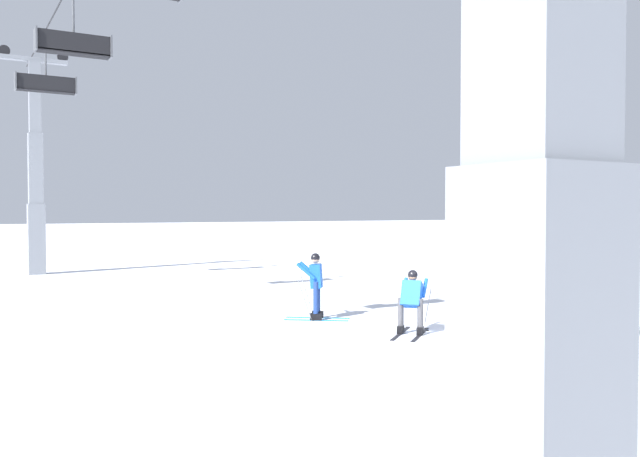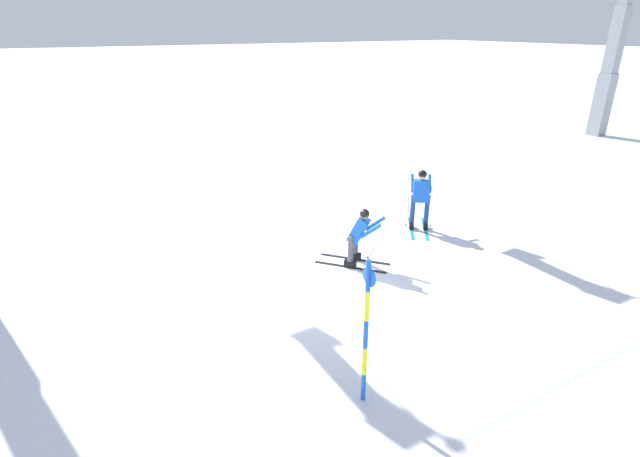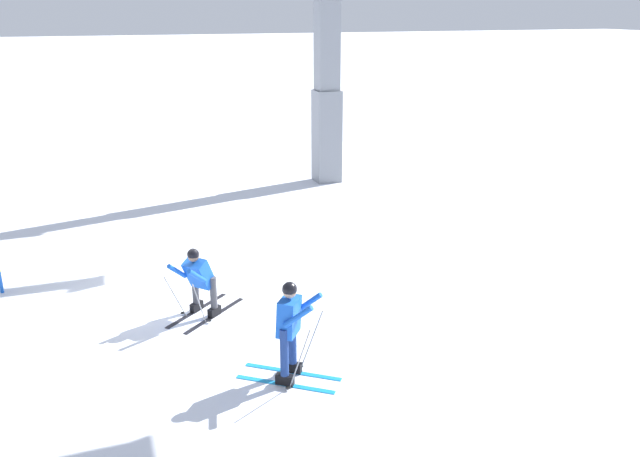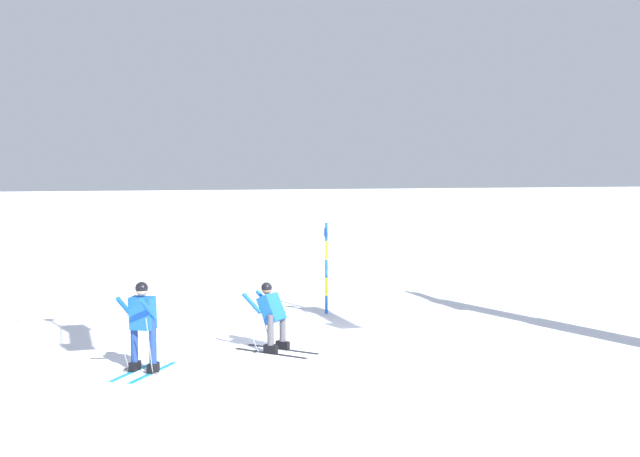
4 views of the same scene
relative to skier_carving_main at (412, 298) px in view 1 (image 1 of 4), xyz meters
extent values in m
plane|color=white|center=(-1.25, -0.43, -0.77)|extent=(260.00, 260.00, 0.00)
cube|color=black|center=(0.08, 0.24, -0.77)|extent=(1.17, 1.33, 0.01)
cube|color=black|center=(0.08, 0.24, -0.68)|extent=(0.27, 0.28, 0.16)
cylinder|color=#4C4C51|center=(0.08, 0.24, -0.30)|extent=(0.13, 0.13, 0.61)
cube|color=black|center=(-0.25, -0.04, -0.77)|extent=(1.17, 1.33, 0.01)
cube|color=black|center=(-0.25, -0.04, -0.68)|extent=(0.27, 0.28, 0.16)
cylinder|color=#4C4C51|center=(-0.25, -0.04, -0.30)|extent=(0.13, 0.13, 0.61)
cube|color=blue|center=(0.00, 0.01, 0.09)|extent=(0.63, 0.63, 0.62)
sphere|color=#997051|center=(0.07, -0.09, 0.46)|extent=(0.20, 0.20, 0.20)
sphere|color=black|center=(0.07, -0.09, 0.50)|extent=(0.22, 0.22, 0.22)
cylinder|color=blue|center=(0.38, -0.09, 0.20)|extent=(0.36, 0.40, 0.40)
cylinder|color=gray|center=(0.43, -0.07, -0.36)|extent=(0.40, 0.28, 1.03)
cylinder|color=black|center=(0.35, 0.09, -0.72)|extent=(0.07, 0.07, 0.01)
cylinder|color=blue|center=(0.03, -0.39, 0.20)|extent=(0.36, 0.40, 0.40)
cylinder|color=gray|center=(0.01, -0.43, -0.36)|extent=(0.23, 0.43, 1.03)
cylinder|color=black|center=(-0.14, -0.33, -0.72)|extent=(0.07, 0.07, 0.01)
cube|color=gray|center=(-8.53, 5.64, 0.71)|extent=(0.79, 0.79, 2.96)
cube|color=gray|center=(18.30, 5.64, 0.71)|extent=(0.67, 0.67, 2.96)
cube|color=gray|center=(18.30, 5.64, 3.67)|extent=(0.56, 0.56, 2.96)
cube|color=gray|center=(18.30, 5.64, 6.64)|extent=(0.45, 0.45, 2.96)
cube|color=gray|center=(18.30, 5.64, 8.21)|extent=(0.28, 2.60, 0.18)
cylinder|color=black|center=(18.30, 6.76, 8.46)|extent=(0.10, 0.44, 0.44)
cylinder|color=black|center=(18.30, 4.52, 8.46)|extent=(0.10, 0.44, 0.44)
cylinder|color=#4C4F54|center=(8.36, 5.64, 7.73)|extent=(0.07, 0.07, 1.58)
cube|color=black|center=(8.36, 5.64, 6.39)|extent=(0.45, 2.00, 0.06)
cube|color=black|center=(8.16, 5.64, 6.67)|extent=(0.06, 2.00, 0.55)
cylinder|color=#4C4F54|center=(8.66, 5.64, 6.69)|extent=(0.04, 1.90, 0.04)
cube|color=#4C4F54|center=(8.36, 6.64, 6.67)|extent=(0.57, 0.05, 0.63)
cube|color=#4C4F54|center=(8.36, 4.64, 6.67)|extent=(0.57, 0.05, 0.63)
cube|color=black|center=(14.59, 5.64, 8.52)|extent=(0.20, 0.16, 0.14)
cylinder|color=#4C4F54|center=(14.59, 5.64, 7.69)|extent=(0.07, 0.07, 1.66)
cube|color=black|center=(14.59, 5.64, 6.31)|extent=(0.45, 2.05, 0.06)
cube|color=black|center=(14.40, 5.64, 6.59)|extent=(0.06, 2.05, 0.55)
cylinder|color=#4C4F54|center=(14.90, 5.64, 6.61)|extent=(0.04, 1.95, 0.04)
cube|color=#4C4F54|center=(14.59, 6.66, 6.59)|extent=(0.57, 0.05, 0.63)
cube|color=#4C4F54|center=(14.59, 4.61, 6.59)|extent=(0.57, 0.05, 0.63)
cylinder|color=blue|center=(-2.39, -3.62, -0.54)|extent=(0.07, 0.07, 0.46)
cylinder|color=yellow|center=(-2.39, -3.62, -0.08)|extent=(0.07, 0.07, 0.46)
cylinder|color=blue|center=(-2.39, -3.62, 0.38)|extent=(0.07, 0.07, 0.46)
cylinder|color=yellow|center=(-2.39, -3.62, 0.84)|extent=(0.07, 0.07, 0.46)
cylinder|color=blue|center=(-2.39, -3.62, 1.30)|extent=(0.07, 0.07, 0.46)
cylinder|color=blue|center=(-2.38, -3.62, 1.28)|extent=(0.02, 0.28, 0.28)
cube|color=#198CCC|center=(2.46, 1.02, -0.77)|extent=(1.01, 1.33, 0.01)
cube|color=black|center=(2.46, 1.02, -0.68)|extent=(0.25, 0.29, 0.16)
cylinder|color=navy|center=(2.46, 1.02, -0.21)|extent=(0.13, 0.13, 0.78)
cube|color=#198CCC|center=(2.76, 0.80, -0.77)|extent=(1.01, 1.33, 0.01)
cube|color=black|center=(2.76, 0.80, -0.68)|extent=(0.25, 0.29, 0.16)
cylinder|color=navy|center=(2.76, 0.80, -0.21)|extent=(0.13, 0.13, 0.78)
cube|color=blue|center=(2.62, 0.93, 0.30)|extent=(0.51, 0.49, 0.60)
sphere|color=tan|center=(2.63, 0.94, 0.72)|extent=(0.21, 0.21, 0.21)
sphere|color=black|center=(2.63, 0.94, 0.75)|extent=(0.23, 0.23, 0.23)
cylinder|color=blue|center=(2.57, 1.24, 0.44)|extent=(0.35, 0.43, 0.42)
cylinder|color=gray|center=(2.55, 1.30, -0.24)|extent=(0.17, 0.37, 1.11)
cylinder|color=black|center=(2.41, 1.18, -0.72)|extent=(0.07, 0.07, 0.01)
cylinder|color=blue|center=(2.94, 0.97, 0.44)|extent=(0.35, 0.43, 0.42)
cylinder|color=gray|center=(2.99, 0.97, -0.24)|extent=(0.32, 0.27, 1.11)
cylinder|color=black|center=(2.93, 0.80, -0.72)|extent=(0.07, 0.07, 0.01)
camera|label=1|loc=(-11.28, 8.73, 1.92)|focal=36.41mm
camera|label=2|loc=(-5.74, -8.08, 4.34)|focal=26.87mm
camera|label=3|loc=(10.99, -1.56, 4.70)|focal=36.20mm
camera|label=4|loc=(4.07, 15.39, 2.84)|focal=45.15mm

